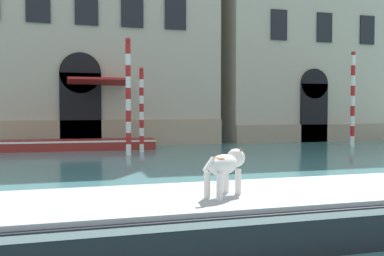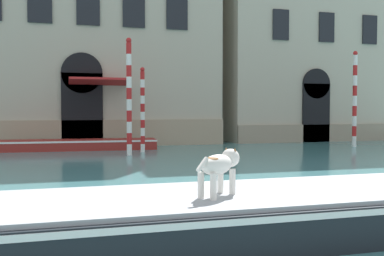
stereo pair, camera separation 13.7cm
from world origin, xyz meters
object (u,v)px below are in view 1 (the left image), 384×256
object	(u,v)px
dog_on_deck	(226,165)
boat_moored_near_palazzo	(76,144)
boat_foreground	(226,214)
mooring_pole_0	(353,98)
mooring_pole_1	(142,109)
mooring_pole_2	(128,96)

from	to	relation	value
dog_on_deck	boat_moored_near_palazzo	world-z (taller)	dog_on_deck
dog_on_deck	boat_foreground	bearing A→B (deg)	26.45
boat_foreground	mooring_pole_0	xyz separation A→B (m)	(11.52, 12.97, 2.00)
boat_foreground	mooring_pole_1	xyz separation A→B (m)	(1.08, 12.90, 1.47)
dog_on_deck	boat_moored_near_palazzo	bearing A→B (deg)	56.54
boat_moored_near_palazzo	mooring_pole_1	world-z (taller)	mooring_pole_1
boat_foreground	boat_moored_near_palazzo	xyz separation A→B (m)	(-1.55, 14.64, -0.09)
mooring_pole_1	dog_on_deck	bearing A→B (deg)	-95.06
mooring_pole_0	boat_foreground	bearing A→B (deg)	-131.61
dog_on_deck	mooring_pole_2	bearing A→B (deg)	48.79
boat_foreground	mooring_pole_2	size ratio (longest dim) A/B	1.62
boat_moored_near_palazzo	mooring_pole_1	size ratio (longest dim) A/B	1.97
dog_on_deck	mooring_pole_2	size ratio (longest dim) A/B	0.17
boat_foreground	mooring_pole_0	distance (m)	17.47
mooring_pole_2	boat_foreground	bearing A→B (deg)	-91.71
boat_foreground	dog_on_deck	bearing A→B (deg)	-114.32
boat_foreground	dog_on_deck	size ratio (longest dim) A/B	9.38
boat_foreground	dog_on_deck	world-z (taller)	dog_on_deck
mooring_pole_1	mooring_pole_0	bearing A→B (deg)	0.43
boat_moored_near_palazzo	mooring_pole_0	bearing A→B (deg)	-4.16
mooring_pole_1	mooring_pole_2	distance (m)	1.51
mooring_pole_2	mooring_pole_1	bearing A→B (deg)	58.77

